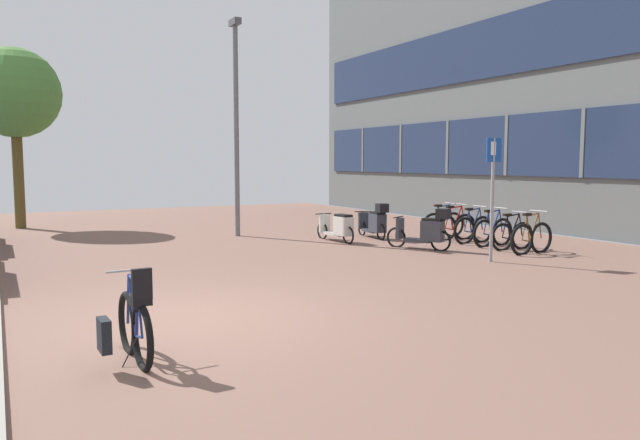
{
  "coord_description": "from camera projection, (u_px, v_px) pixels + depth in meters",
  "views": [
    {
      "loc": [
        -2.26,
        -7.95,
        2.13
      ],
      "look_at": [
        2.41,
        0.73,
        1.17
      ],
      "focal_mm": 33.88,
      "sensor_mm": 36.0,
      "label": 1
    }
  ],
  "objects": [
    {
      "name": "scooter_far",
      "position": [
        375.0,
        222.0,
        16.75
      ],
      "size": [
        0.54,
        1.65,
        1.02
      ],
      "color": "black",
      "rests_on": "ground"
    },
    {
      "name": "ground",
      "position": [
        285.0,
        308.0,
        8.92
      ],
      "size": [
        21.0,
        40.0,
        0.13
      ],
      "color": "#251F31"
    },
    {
      "name": "scooter_near",
      "position": [
        426.0,
        231.0,
        14.62
      ],
      "size": [
        0.98,
        1.51,
        1.04
      ],
      "color": "black",
      "rests_on": "ground"
    },
    {
      "name": "scooter_mid",
      "position": [
        339.0,
        227.0,
        16.05
      ],
      "size": [
        0.52,
        1.7,
        0.77
      ],
      "color": "black",
      "rests_on": "ground"
    },
    {
      "name": "bicycle_rack_04",
      "position": [
        455.0,
        227.0,
        16.45
      ],
      "size": [
        1.39,
        0.48,
        1.02
      ],
      "color": "black",
      "rests_on": "ground"
    },
    {
      "name": "bicycle_rack_00",
      "position": [
        532.0,
        238.0,
        14.01
      ],
      "size": [
        1.42,
        0.48,
        1.03
      ],
      "color": "black",
      "rests_on": "ground"
    },
    {
      "name": "bicycle_rack_02",
      "position": [
        493.0,
        232.0,
        15.28
      ],
      "size": [
        1.41,
        0.48,
        1.01
      ],
      "color": "black",
      "rests_on": "ground"
    },
    {
      "name": "street_tree",
      "position": [
        15.0,
        94.0,
        18.96
      ],
      "size": [
        2.81,
        2.81,
        5.7
      ],
      "color": "brown",
      "rests_on": "ground"
    },
    {
      "name": "bicycle_rack_03",
      "position": [
        473.0,
        229.0,
        15.87
      ],
      "size": [
        1.37,
        0.48,
        1.01
      ],
      "color": "black",
      "rests_on": "ground"
    },
    {
      "name": "bicycle_foreground",
      "position": [
        132.0,
        326.0,
        6.41
      ],
      "size": [
        0.64,
        1.37,
        1.09
      ],
      "color": "black",
      "rests_on": "ground"
    },
    {
      "name": "bicycle_rack_05",
      "position": [
        443.0,
        224.0,
        17.13
      ],
      "size": [
        1.4,
        0.48,
        1.01
      ],
      "color": "black",
      "rests_on": "ground"
    },
    {
      "name": "lamp_post",
      "position": [
        236.0,
        118.0,
        17.06
      ],
      "size": [
        0.2,
        0.52,
        6.09
      ],
      "color": "slate",
      "rests_on": "ground"
    },
    {
      "name": "bicycle_rack_01",
      "position": [
        512.0,
        236.0,
        14.66
      ],
      "size": [
        1.34,
        0.48,
        0.96
      ],
      "color": "black",
      "rests_on": "ground"
    },
    {
      "name": "parking_sign",
      "position": [
        493.0,
        186.0,
        12.73
      ],
      "size": [
        0.4,
        0.07,
        2.63
      ],
      "color": "gray",
      "rests_on": "ground"
    }
  ]
}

